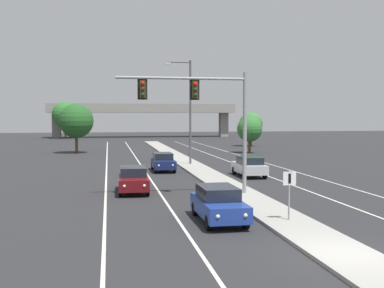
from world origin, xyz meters
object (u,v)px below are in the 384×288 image
at_px(overhead_signal_mast, 205,106).
at_px(tree_far_left_a, 72,119).
at_px(street_lamp_median, 188,106).
at_px(tree_far_right_b, 251,124).
at_px(median_sign_post, 289,188).
at_px(car_oncoming_navy, 163,162).
at_px(tree_far_left_b, 65,114).
at_px(tree_far_right_a, 250,129).
at_px(car_receding_silver, 249,166).
at_px(car_oncoming_blue, 218,203).
at_px(car_oncoming_darkred, 133,179).
at_px(tree_far_left_c, 76,121).

xyz_separation_m(overhead_signal_mast, tree_far_left_a, (-13.43, 78.62, -1.21)).
relative_size(street_lamp_median, tree_far_right_b, 1.84).
xyz_separation_m(median_sign_post, street_lamp_median, (-0.24, 25.36, 4.21)).
distance_m(car_oncoming_navy, tree_far_left_b, 65.62).
bearing_deg(tree_far_right_a, tree_far_left_b, 120.73).
bearing_deg(car_oncoming_navy, car_receding_silver, -37.95).
bearing_deg(car_oncoming_blue, tree_far_right_b, 71.23).
xyz_separation_m(car_oncoming_darkred, tree_far_left_a, (-9.35, 76.28, 3.30)).
distance_m(tree_far_right_b, tree_far_left_a, 45.19).
distance_m(car_oncoming_darkred, car_oncoming_navy, 11.53).
distance_m(car_oncoming_blue, tree_far_left_a, 86.24).
xyz_separation_m(car_receding_silver, tree_far_left_b, (-20.10, 68.90, 4.43)).
bearing_deg(median_sign_post, car_oncoming_darkred, 122.88).
relative_size(overhead_signal_mast, street_lamp_median, 0.77).
xyz_separation_m(tree_far_left_c, tree_far_right_b, (26.49, 9.81, -0.63)).
bearing_deg(car_receding_silver, car_oncoming_navy, 142.05).
distance_m(overhead_signal_mast, tree_far_left_c, 36.57).
bearing_deg(tree_far_left_c, car_oncoming_blue, -77.96).
bearing_deg(car_oncoming_blue, tree_far_left_a, 98.47).
distance_m(car_receding_silver, tree_far_right_a, 24.28).
distance_m(median_sign_post, tree_far_left_a, 87.57).
relative_size(overhead_signal_mast, tree_far_left_c, 1.21).
bearing_deg(street_lamp_median, car_oncoming_blue, -96.45).
distance_m(tree_far_right_b, tree_far_left_b, 45.25).
bearing_deg(car_oncoming_blue, overhead_signal_mast, 83.62).
relative_size(tree_far_left_a, tree_far_right_a, 1.33).
relative_size(street_lamp_median, car_oncoming_blue, 2.23).
relative_size(median_sign_post, car_oncoming_blue, 0.49).
relative_size(car_oncoming_navy, tree_far_left_b, 0.56).
bearing_deg(street_lamp_median, tree_far_left_a, 104.28).
distance_m(car_oncoming_blue, car_oncoming_navy, 20.06).
height_order(street_lamp_median, tree_far_left_c, street_lamp_median).
height_order(median_sign_post, tree_far_left_c, tree_far_left_c).
relative_size(street_lamp_median, tree_far_left_b, 1.24).
height_order(car_oncoming_navy, tree_far_left_b, tree_far_left_b).
bearing_deg(tree_far_right_a, tree_far_right_b, 72.08).
bearing_deg(car_oncoming_darkred, car_oncoming_blue, -69.52).
xyz_separation_m(car_receding_silver, tree_far_left_a, (-18.78, 70.09, 3.30)).
height_order(car_oncoming_darkred, tree_far_right_a, tree_far_right_a).
height_order(car_oncoming_darkred, tree_far_left_a, tree_far_left_a).
xyz_separation_m(overhead_signal_mast, car_receding_silver, (5.35, 8.54, -4.51)).
bearing_deg(street_lamp_median, car_receding_silver, -70.45).
relative_size(car_oncoming_navy, tree_far_right_a, 0.94).
relative_size(overhead_signal_mast, tree_far_left_b, 0.96).
bearing_deg(car_oncoming_navy, car_oncoming_darkred, -105.84).
relative_size(median_sign_post, tree_far_left_c, 0.34).
bearing_deg(tree_far_right_b, median_sign_post, -105.48).
bearing_deg(car_oncoming_blue, median_sign_post, -16.11).
distance_m(median_sign_post, tree_far_right_b, 54.56).
bearing_deg(car_oncoming_blue, car_oncoming_darkred, 110.48).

